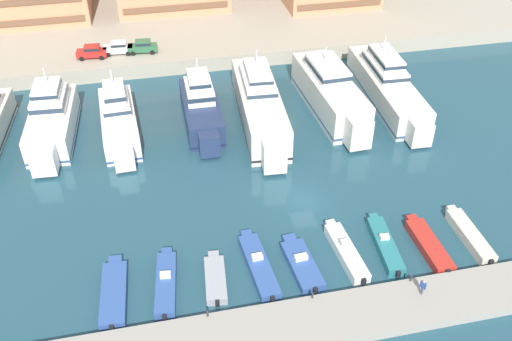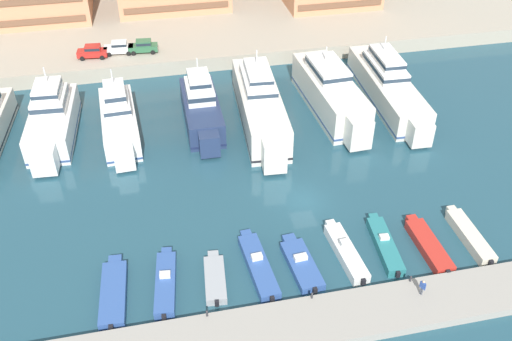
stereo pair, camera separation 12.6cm
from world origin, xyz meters
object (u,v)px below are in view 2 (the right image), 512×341
(motorboat_blue_left, at_px, (166,283))
(yacht_white_left, at_px, (52,120))
(motorboat_teal_mid_right, at_px, (385,245))
(pedestrian_near_edge, at_px, (423,286))
(motorboat_blue_center_left, at_px, (258,265))
(motorboat_grey_mid_left, at_px, (215,278))
(motorboat_blue_center, at_px, (301,264))
(yacht_navy_center_left, at_px, (201,108))
(yacht_ivory_mid_right, at_px, (388,86))
(car_white_left, at_px, (119,47))
(motorboat_white_center_right, at_px, (346,252))
(car_green_mid_left, at_px, (143,46))
(yacht_ivory_center, at_px, (260,105))
(motorboat_blue_far_left, at_px, (114,292))
(motorboat_cream_far_right, at_px, (469,236))
(yacht_ivory_center_right, at_px, (331,93))
(motorboat_red_right, at_px, (428,245))
(car_red_far_left, at_px, (92,51))
(yacht_white_mid_left, at_px, (119,119))

(motorboat_blue_left, bearing_deg, yacht_white_left, 112.26)
(yacht_white_left, bearing_deg, motorboat_teal_mid_right, -39.86)
(yacht_white_left, xyz_separation_m, pedestrian_near_edge, (31.48, -32.30, -0.51))
(motorboat_blue_center_left, bearing_deg, motorboat_grey_mid_left, -170.46)
(yacht_white_left, relative_size, motorboat_blue_center, 2.26)
(yacht_navy_center_left, relative_size, yacht_ivory_mid_right, 0.69)
(motorboat_blue_center, distance_m, car_white_left, 45.63)
(yacht_white_left, height_order, motorboat_blue_center, yacht_white_left)
(motorboat_blue_left, relative_size, motorboat_white_center_right, 0.97)
(car_green_mid_left, bearing_deg, motorboat_white_center_right, -69.82)
(yacht_navy_center_left, height_order, motorboat_teal_mid_right, yacht_navy_center_left)
(yacht_ivory_center, bearing_deg, motorboat_blue_far_left, -126.71)
(motorboat_blue_far_left, relative_size, motorboat_cream_far_right, 1.04)
(motorboat_teal_mid_right, xyz_separation_m, motorboat_cream_far_right, (8.21, -0.63, 0.06))
(yacht_ivory_center, distance_m, yacht_ivory_center_right, 9.36)
(motorboat_teal_mid_right, height_order, pedestrian_near_edge, pedestrian_near_edge)
(yacht_white_left, height_order, car_green_mid_left, yacht_white_left)
(yacht_white_left, distance_m, motorboat_grey_mid_left, 30.61)
(yacht_white_left, height_order, yacht_ivory_center_right, yacht_white_left)
(motorboat_blue_far_left, distance_m, motorboat_grey_mid_left, 8.64)
(yacht_ivory_center_right, xyz_separation_m, motorboat_blue_far_left, (-27.33, -25.23, -2.02))
(motorboat_red_right, height_order, car_green_mid_left, car_green_mid_left)
(pedestrian_near_edge, bearing_deg, yacht_ivory_center, 103.21)
(motorboat_cream_far_right, relative_size, pedestrian_near_edge, 4.87)
(yacht_ivory_center_right, xyz_separation_m, motorboat_grey_mid_left, (-18.69, -25.48, -2.04))
(yacht_ivory_center, height_order, motorboat_red_right, yacht_ivory_center)
(yacht_ivory_mid_right, relative_size, car_green_mid_left, 5.27)
(motorboat_grey_mid_left, relative_size, car_white_left, 1.45)
(motorboat_teal_mid_right, bearing_deg, motorboat_red_right, -13.16)
(motorboat_teal_mid_right, bearing_deg, yacht_navy_center_left, 118.30)
(motorboat_red_right, distance_m, motorboat_cream_far_right, 4.31)
(yacht_white_left, height_order, motorboat_teal_mid_right, yacht_white_left)
(motorboat_blue_left, bearing_deg, motorboat_white_center_right, 1.14)
(yacht_ivory_mid_right, xyz_separation_m, motorboat_white_center_right, (-14.54, -25.68, -1.65))
(motorboat_blue_far_left, height_order, car_white_left, car_white_left)
(yacht_ivory_mid_right, distance_m, motorboat_blue_center_left, 34.22)
(motorboat_grey_mid_left, relative_size, car_green_mid_left, 1.45)
(motorboat_red_right, distance_m, car_red_far_left, 52.61)
(motorboat_blue_left, xyz_separation_m, motorboat_teal_mid_right, (20.18, 0.50, -0.06))
(motorboat_red_right, xyz_separation_m, motorboat_cream_far_right, (4.30, 0.29, 0.07))
(yacht_ivory_mid_right, distance_m, motorboat_blue_center, 32.27)
(motorboat_white_center_right, bearing_deg, motorboat_blue_center, -173.99)
(motorboat_blue_center_left, bearing_deg, motorboat_red_right, -3.02)
(yacht_white_left, xyz_separation_m, motorboat_blue_center, (22.81, -26.49, -1.87))
(yacht_white_mid_left, height_order, motorboat_blue_left, yacht_white_mid_left)
(motorboat_blue_center, xyz_separation_m, motorboat_cream_far_right, (16.38, 0.00, 0.13))
(yacht_white_mid_left, height_order, motorboat_blue_far_left, yacht_white_mid_left)
(yacht_white_mid_left, height_order, car_red_far_left, yacht_white_mid_left)
(yacht_navy_center_left, distance_m, motorboat_teal_mid_right, 28.55)
(yacht_navy_center_left, height_order, car_green_mid_left, yacht_navy_center_left)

